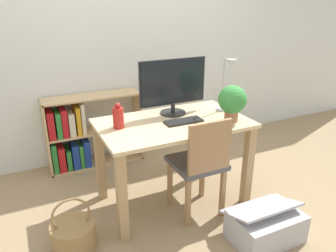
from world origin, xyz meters
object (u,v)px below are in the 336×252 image
at_px(bookshelf, 78,136).
at_px(desk_lamp, 227,80).
at_px(keyboard, 184,121).
at_px(storage_box, 265,225).
at_px(potted_plant, 232,101).
at_px(vase, 118,117).
at_px(basket, 73,235).
at_px(monitor, 173,84).
at_px(chair, 200,162).

bearing_deg(bookshelf, desk_lamp, -40.58).
height_order(keyboard, storage_box, keyboard).
bearing_deg(potted_plant, vase, 163.90).
distance_m(potted_plant, bookshelf, 1.70).
bearing_deg(vase, desk_lamp, -2.76).
xyz_separation_m(vase, storage_box, (0.85, -0.82, -0.73)).
distance_m(vase, bookshelf, 1.08).
height_order(desk_lamp, basket, desk_lamp).
bearing_deg(potted_plant, storage_box, -93.63).
xyz_separation_m(desk_lamp, bookshelf, (-1.15, 0.99, -0.69)).
bearing_deg(bookshelf, potted_plant, -48.31).
bearing_deg(basket, keyboard, 11.30).
height_order(keyboard, bookshelf, keyboard).
height_order(vase, basket, vase).
bearing_deg(monitor, desk_lamp, -20.86).
bearing_deg(storage_box, vase, 135.96).
relative_size(desk_lamp, storage_box, 0.91).
distance_m(potted_plant, chair, 0.56).
distance_m(chair, storage_box, 0.67).
relative_size(bookshelf, basket, 2.35).
relative_size(monitor, vase, 2.99).
bearing_deg(monitor, keyboard, -93.37).
height_order(potted_plant, storage_box, potted_plant).
height_order(keyboard, desk_lamp, desk_lamp).
relative_size(potted_plant, basket, 0.71).
height_order(chair, bookshelf, chair).
distance_m(desk_lamp, potted_plant, 0.25).
bearing_deg(storage_box, bookshelf, 120.29).
bearing_deg(vase, chair, -31.58).
distance_m(desk_lamp, basket, 1.74).
relative_size(basket, storage_box, 0.81).
distance_m(monitor, chair, 0.71).
distance_m(keyboard, storage_box, 1.01).
xyz_separation_m(keyboard, storage_box, (0.33, -0.71, -0.64)).
bearing_deg(monitor, vase, -167.28).
height_order(desk_lamp, chair, desk_lamp).
distance_m(potted_plant, basket, 1.59).
bearing_deg(desk_lamp, keyboard, -172.09).
bearing_deg(potted_plant, monitor, 133.09).
bearing_deg(bookshelf, vase, -79.17).
bearing_deg(basket, desk_lamp, 10.25).
bearing_deg(keyboard, desk_lamp, 7.91).
bearing_deg(potted_plant, bookshelf, 131.69).
xyz_separation_m(keyboard, potted_plant, (0.36, -0.15, 0.17)).
bearing_deg(bookshelf, storage_box, -59.71).
xyz_separation_m(keyboard, basket, (-0.99, -0.20, -0.65)).
bearing_deg(storage_box, chair, 121.52).
relative_size(monitor, basket, 1.44).
xyz_separation_m(chair, storage_box, (0.29, -0.48, -0.37)).
height_order(desk_lamp, potted_plant, desk_lamp).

